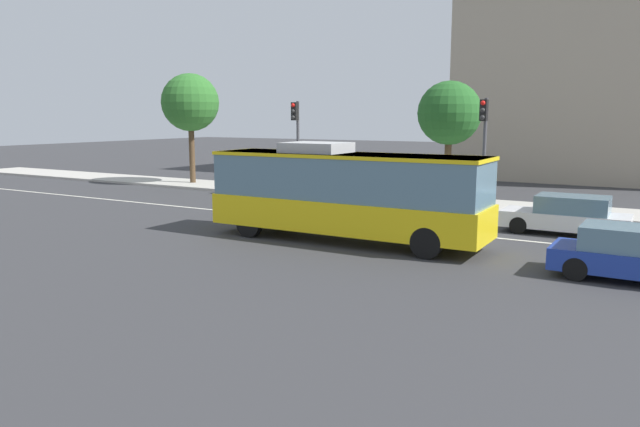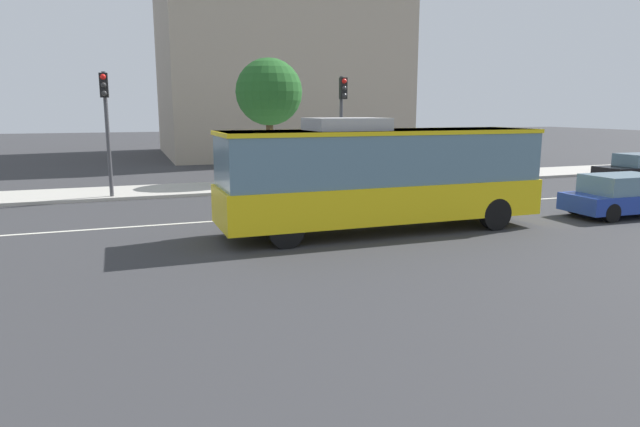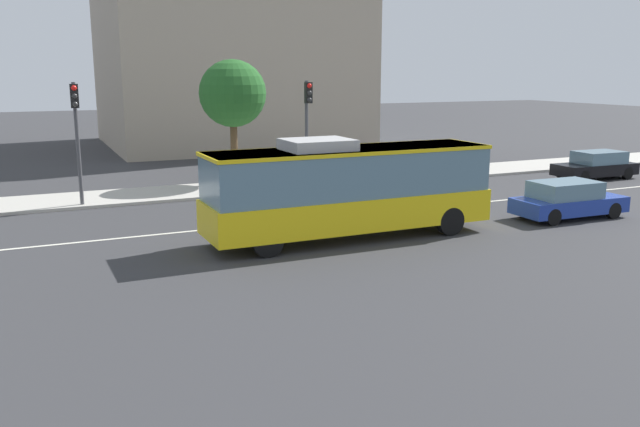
{
  "view_description": "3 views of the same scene",
  "coord_description": "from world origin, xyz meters",
  "px_view_note": "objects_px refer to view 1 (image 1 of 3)",
  "views": [
    {
      "loc": [
        7.45,
        -21.63,
        4.36
      ],
      "look_at": [
        -2.65,
        -4.18,
        1.09
      ],
      "focal_mm": 33.55,
      "sensor_mm": 36.0,
      "label": 1
    },
    {
      "loc": [
        -9.73,
        -18.38,
        3.7
      ],
      "look_at": [
        -4.62,
        -4.42,
        0.91
      ],
      "focal_mm": 31.2,
      "sensor_mm": 36.0,
      "label": 2
    },
    {
      "loc": [
        -12.42,
        -23.15,
        5.66
      ],
      "look_at": [
        -4.06,
        -4.91,
        1.36
      ],
      "focal_mm": 37.56,
      "sensor_mm": 36.0,
      "label": 3
    }
  ],
  "objects_px": {
    "transit_bus": "(345,191)",
    "sedan_blue": "(638,255)",
    "traffic_light_mid_block": "(296,132)",
    "sedan_white": "(567,215)",
    "street_tree_kerbside_centre": "(449,114)",
    "traffic_light_near_corner": "(484,135)",
    "street_tree_kerbside_left": "(190,103)"
  },
  "relations": [
    {
      "from": "traffic_light_near_corner",
      "to": "street_tree_kerbside_left",
      "type": "xyz_separation_m",
      "value": [
        -19.31,
        1.97,
        1.67
      ]
    },
    {
      "from": "traffic_light_near_corner",
      "to": "traffic_light_mid_block",
      "type": "distance_m",
      "value": 10.22
    },
    {
      "from": "street_tree_kerbside_centre",
      "to": "transit_bus",
      "type": "bearing_deg",
      "value": -88.75
    },
    {
      "from": "sedan_blue",
      "to": "traffic_light_near_corner",
      "type": "height_order",
      "value": "traffic_light_near_corner"
    },
    {
      "from": "street_tree_kerbside_left",
      "to": "sedan_blue",
      "type": "bearing_deg",
      "value": -24.04
    },
    {
      "from": "traffic_light_near_corner",
      "to": "traffic_light_mid_block",
      "type": "xyz_separation_m",
      "value": [
        -10.22,
        0.23,
        0.0
      ]
    },
    {
      "from": "sedan_white",
      "to": "traffic_light_mid_block",
      "type": "relative_size",
      "value": 0.87
    },
    {
      "from": "transit_bus",
      "to": "sedan_white",
      "type": "distance_m",
      "value": 8.54
    },
    {
      "from": "transit_bus",
      "to": "street_tree_kerbside_centre",
      "type": "xyz_separation_m",
      "value": [
        -0.26,
        12.06,
        2.72
      ]
    },
    {
      "from": "traffic_light_mid_block",
      "to": "traffic_light_near_corner",
      "type": "bearing_deg",
      "value": 92.0
    },
    {
      "from": "transit_bus",
      "to": "traffic_light_mid_block",
      "type": "bearing_deg",
      "value": 130.46
    },
    {
      "from": "sedan_blue",
      "to": "traffic_light_mid_block",
      "type": "xyz_separation_m",
      "value": [
        -17.04,
        9.92,
        2.84
      ]
    },
    {
      "from": "sedan_white",
      "to": "street_tree_kerbside_centre",
      "type": "distance_m",
      "value": 10.36
    },
    {
      "from": "street_tree_kerbside_left",
      "to": "street_tree_kerbside_centre",
      "type": "distance_m",
      "value": 16.71
    },
    {
      "from": "traffic_light_near_corner",
      "to": "street_tree_kerbside_left",
      "type": "relative_size",
      "value": 0.73
    },
    {
      "from": "street_tree_kerbside_left",
      "to": "traffic_light_mid_block",
      "type": "bearing_deg",
      "value": -10.83
    },
    {
      "from": "street_tree_kerbside_left",
      "to": "traffic_light_near_corner",
      "type": "bearing_deg",
      "value": -5.82
    },
    {
      "from": "transit_bus",
      "to": "traffic_light_near_corner",
      "type": "bearing_deg",
      "value": 75.15
    },
    {
      "from": "traffic_light_near_corner",
      "to": "transit_bus",
      "type": "bearing_deg",
      "value": -10.33
    },
    {
      "from": "sedan_white",
      "to": "traffic_light_mid_block",
      "type": "distance_m",
      "value": 15.22
    },
    {
      "from": "sedan_blue",
      "to": "sedan_white",
      "type": "distance_m",
      "value": 6.56
    },
    {
      "from": "transit_bus",
      "to": "street_tree_kerbside_centre",
      "type": "height_order",
      "value": "street_tree_kerbside_centre"
    },
    {
      "from": "traffic_light_mid_block",
      "to": "sedan_blue",
      "type": "bearing_deg",
      "value": 63.07
    },
    {
      "from": "transit_bus",
      "to": "sedan_blue",
      "type": "bearing_deg",
      "value": -4.42
    },
    {
      "from": "transit_bus",
      "to": "street_tree_kerbside_left",
      "type": "xyz_separation_m",
      "value": [
        -16.92,
        10.94,
        3.43
      ]
    },
    {
      "from": "sedan_white",
      "to": "street_tree_kerbside_left",
      "type": "relative_size",
      "value": 0.64
    },
    {
      "from": "transit_bus",
      "to": "traffic_light_near_corner",
      "type": "relative_size",
      "value": 1.92
    },
    {
      "from": "transit_bus",
      "to": "sedan_white",
      "type": "xyz_separation_m",
      "value": [
        6.61,
        5.31,
        -1.09
      ]
    },
    {
      "from": "traffic_light_mid_block",
      "to": "transit_bus",
      "type": "bearing_deg",
      "value": 43.69
    },
    {
      "from": "sedan_blue",
      "to": "sedan_white",
      "type": "xyz_separation_m",
      "value": [
        -2.6,
        6.03,
        0.0
      ]
    },
    {
      "from": "street_tree_kerbside_left",
      "to": "street_tree_kerbside_centre",
      "type": "xyz_separation_m",
      "value": [
        16.66,
        1.12,
        -0.71
      ]
    },
    {
      "from": "transit_bus",
      "to": "street_tree_kerbside_centre",
      "type": "distance_m",
      "value": 12.37
    }
  ]
}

